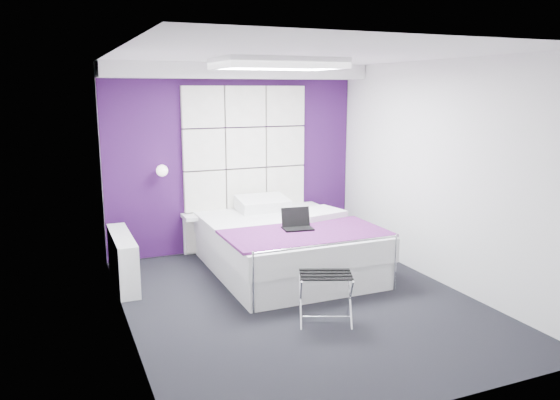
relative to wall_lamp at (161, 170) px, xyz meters
name	(u,v)px	position (x,y,z in m)	size (l,w,h in m)	color
floor	(299,301)	(1.05, -2.06, -1.22)	(4.40, 4.40, 0.00)	black
ceiling	(301,55)	(1.05, -2.06, 1.38)	(4.40, 4.40, 0.00)	white
wall_back	(234,159)	(1.05, 0.14, 0.08)	(3.60, 3.60, 0.00)	white
wall_left	(122,196)	(-0.75, -2.06, 0.08)	(4.40, 4.40, 0.00)	white
wall_right	(440,173)	(2.85, -2.06, 0.08)	(4.40, 4.40, 0.00)	white
accent_wall	(234,159)	(1.05, 0.13, 0.08)	(3.58, 0.02, 2.58)	#351046
soffit	(239,71)	(1.05, -0.11, 1.28)	(3.58, 0.50, 0.20)	white
headboard	(246,168)	(1.20, 0.08, -0.05)	(1.80, 0.08, 2.30)	silver
skylight	(278,63)	(1.05, -1.46, 1.33)	(1.36, 0.86, 0.12)	white
wall_lamp	(161,170)	(0.00, 0.00, 0.00)	(0.15, 0.15, 0.15)	white
radiator	(123,259)	(-0.64, -0.76, -0.92)	(0.22, 1.20, 0.60)	white
bed	(286,244)	(1.33, -1.05, -0.88)	(1.88, 2.27, 0.79)	white
nightstand	(200,216)	(0.49, -0.04, -0.65)	(0.46, 0.36, 0.05)	white
luggage_rack	(325,298)	(1.05, -2.66, -0.97)	(0.51, 0.37, 0.50)	silver
laptop	(296,224)	(1.29, -1.43, -0.52)	(0.35, 0.25, 0.25)	black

